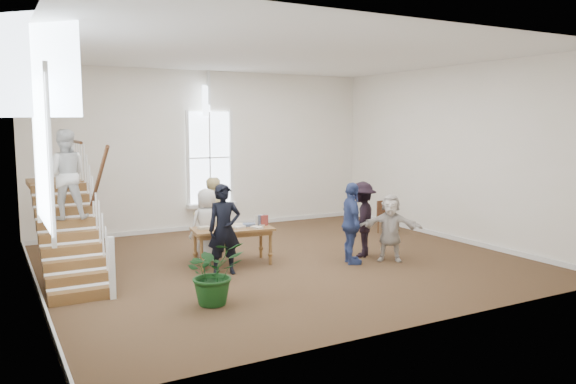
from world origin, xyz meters
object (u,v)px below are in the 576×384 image
side_chair (385,215)px  woman_cluster_a (352,223)px  woman_cluster_c (390,228)px  elderly_woman (207,225)px  floor_plant (214,272)px  woman_cluster_b (362,219)px  library_table (233,232)px  police_officer (224,229)px  person_yellow (212,216)px

side_chair → woman_cluster_a: bearing=-146.6°
woman_cluster_c → side_chair: (1.89, 2.58, -0.25)m
elderly_woman → woman_cluster_c: size_ratio=1.08×
woman_cluster_c → woman_cluster_a: bearing=-153.0°
side_chair → elderly_woman: bearing=179.1°
floor_plant → side_chair: (6.40, 3.54, -0.05)m
elderly_woman → woman_cluster_b: woman_cluster_b is taller
library_table → woman_cluster_b: woman_cluster_b is taller
police_officer → side_chair: (5.52, 1.84, -0.42)m
library_table → side_chair: size_ratio=2.00×
person_yellow → woman_cluster_c: size_ratio=1.21×
library_table → floor_plant: size_ratio=1.64×
person_yellow → floor_plant: size_ratio=1.64×
library_table → elderly_woman: size_ratio=1.12×
library_table → woman_cluster_a: 2.58m
woman_cluster_a → woman_cluster_c: woman_cluster_a is taller
elderly_woman → woman_cluster_a: bearing=142.5°
woman_cluster_a → floor_plant: bearing=128.1°
library_table → woman_cluster_b: size_ratio=1.05×
library_table → floor_plant: bearing=-111.9°
side_chair → woman_cluster_b: bearing=-145.7°
woman_cluster_c → elderly_woman: bearing=-169.9°
elderly_woman → floor_plant: bearing=68.3°
person_yellow → side_chair: (5.12, 0.09, -0.40)m
elderly_woman → woman_cluster_c: (3.53, -1.99, -0.06)m
elderly_woman → police_officer: bearing=82.2°
library_table → woman_cluster_c: size_ratio=1.21×
person_yellow → woman_cluster_a: (2.33, -2.29, -0.01)m
woman_cluster_a → woman_cluster_c: bearing=-82.2°
library_table → person_yellow: bearing=100.3°
person_yellow → floor_plant: person_yellow is taller
person_yellow → woman_cluster_b: bearing=145.4°
police_officer → floor_plant: police_officer is taller
woman_cluster_b → library_table: bearing=-55.7°
woman_cluster_a → floor_plant: 3.81m
woman_cluster_b → elderly_woman: bearing=-63.8°
police_officer → woman_cluster_b: size_ratio=1.07×
woman_cluster_c → floor_plant: (-4.51, -0.96, -0.20)m
police_officer → woman_cluster_c: bearing=-2.3°
woman_cluster_b → floor_plant: 4.52m
person_yellow → woman_cluster_c: bearing=139.9°
woman_cluster_b → woman_cluster_c: bearing=73.5°
elderly_woman → floor_plant: elderly_woman is taller
police_officer → person_yellow: size_ratio=1.02×
elderly_woman → woman_cluster_b: bearing=154.2°
person_yellow → library_table: bearing=90.2°
elderly_woman → woman_cluster_b: (3.23, -1.34, 0.06)m
elderly_woman → woman_cluster_c: elderly_woman is taller
person_yellow → side_chair: person_yellow is taller
person_yellow → woman_cluster_a: bearing=133.1°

